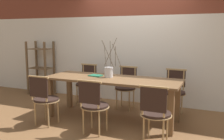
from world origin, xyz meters
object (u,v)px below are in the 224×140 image
Objects in this scene: shelving_rack at (41,68)px; chair_far_center at (174,90)px; book_stack at (95,76)px; chair_near_center at (155,112)px; vase_centerpiece at (109,72)px; dining_table at (112,84)px.

chair_far_center is at bearing -4.53° from shelving_rack.
book_stack is 2.29m from shelving_rack.
vase_centerpiece reaches higher than chair_near_center.
vase_centerpiece is at bearing -22.10° from shelving_rack.
vase_centerpiece is (-1.10, -0.69, 0.39)m from chair_far_center.
shelving_rack is at bearing -4.53° from chair_far_center.
dining_table is at bearing 36.41° from chair_far_center.
shelving_rack reaches higher than chair_near_center.
vase_centerpiece is at bearing 143.55° from chair_near_center.
dining_table is at bearing -11.33° from book_stack.
chair_near_center is at bearing -36.80° from dining_table.
shelving_rack is at bearing 157.90° from vase_centerpiece.
chair_far_center is 1.22× the size of vase_centerpiece.
shelving_rack reaches higher than book_stack.
chair_near_center is 0.65× the size of shelving_rack.
chair_far_center is 0.65× the size of shelving_rack.
dining_table is 1.27m from chair_far_center.
book_stack is at bearing 176.01° from vase_centerpiece.
chair_near_center is 1.49m from chair_far_center.
book_stack is (-0.29, 0.02, -0.10)m from vase_centerpiece.
chair_far_center is (0.01, 1.49, 0.00)m from chair_near_center.
book_stack is (-1.37, 0.82, 0.29)m from chair_near_center.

